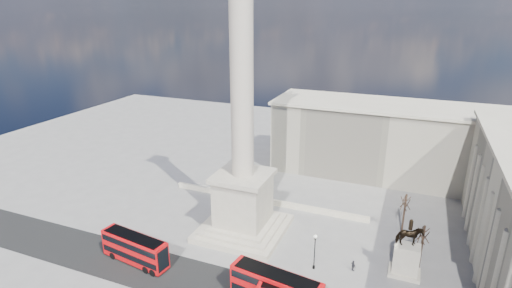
{
  "coord_description": "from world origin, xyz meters",
  "views": [
    {
      "loc": [
        24.83,
        -50.34,
        37.13
      ],
      "look_at": [
        2.82,
        3.84,
        16.76
      ],
      "focal_mm": 28.0,
      "sensor_mm": 36.0,
      "label": 1
    }
  ],
  "objects_px": {
    "red_bus_a": "(135,249)",
    "equestrian_statue": "(406,255)",
    "pedestrian_crossing": "(353,266)",
    "nelsons_column": "(243,162)",
    "victorian_lamp": "(315,249)"
  },
  "relations": [
    {
      "from": "nelsons_column",
      "to": "pedestrian_crossing",
      "type": "xyz_separation_m",
      "value": [
        19.45,
        -4.04,
        -12.05
      ]
    },
    {
      "from": "equestrian_statue",
      "to": "pedestrian_crossing",
      "type": "xyz_separation_m",
      "value": [
        -7.06,
        -2.0,
        -2.33
      ]
    },
    {
      "from": "red_bus_a",
      "to": "equestrian_statue",
      "type": "bearing_deg",
      "value": 25.94
    },
    {
      "from": "red_bus_a",
      "to": "equestrian_statue",
      "type": "distance_m",
      "value": 39.94
    },
    {
      "from": "nelsons_column",
      "to": "victorian_lamp",
      "type": "relative_size",
      "value": 8.72
    },
    {
      "from": "nelsons_column",
      "to": "red_bus_a",
      "type": "distance_m",
      "value": 21.21
    },
    {
      "from": "nelsons_column",
      "to": "red_bus_a",
      "type": "xyz_separation_m",
      "value": [
        -11.46,
        -14.42,
        -10.5
      ]
    },
    {
      "from": "pedestrian_crossing",
      "to": "equestrian_statue",
      "type": "bearing_deg",
      "value": -118.74
    },
    {
      "from": "red_bus_a",
      "to": "victorian_lamp",
      "type": "height_order",
      "value": "victorian_lamp"
    },
    {
      "from": "nelsons_column",
      "to": "red_bus_a",
      "type": "relative_size",
      "value": 4.3
    },
    {
      "from": "nelsons_column",
      "to": "pedestrian_crossing",
      "type": "height_order",
      "value": "nelsons_column"
    },
    {
      "from": "nelsons_column",
      "to": "victorian_lamp",
      "type": "xyz_separation_m",
      "value": [
        13.95,
        -5.69,
        -9.55
      ]
    },
    {
      "from": "red_bus_a",
      "to": "victorian_lamp",
      "type": "relative_size",
      "value": 2.03
    },
    {
      "from": "red_bus_a",
      "to": "pedestrian_crossing",
      "type": "height_order",
      "value": "red_bus_a"
    },
    {
      "from": "equestrian_statue",
      "to": "pedestrian_crossing",
      "type": "distance_m",
      "value": 7.7
    }
  ]
}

